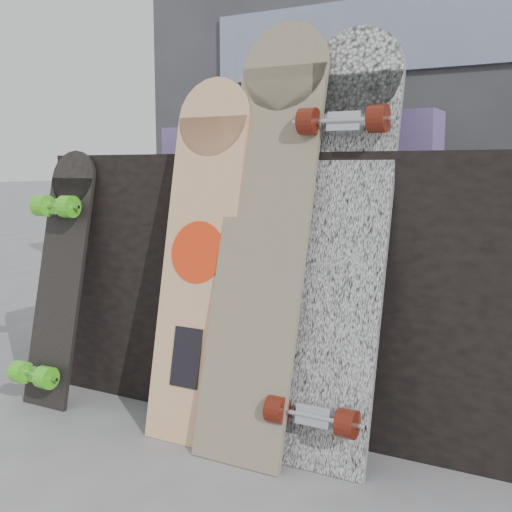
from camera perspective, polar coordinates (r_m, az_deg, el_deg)
The scene contains 10 objects.
ground at distance 1.79m, azimuth -2.33°, elevation -17.24°, with size 60.00×60.00×0.00m, color slate.
vendor_table at distance 2.09m, azimuth 4.79°, elevation -2.05°, with size 1.60×0.60×0.80m, color black.
booth at distance 2.88m, azimuth 12.19°, elevation 14.50°, with size 2.40×0.22×2.20m.
merch_box_purple at distance 2.34m, azimuth -5.69°, elevation 10.03°, with size 0.18×0.12×0.10m, color #493266.
merch_box_small at distance 1.92m, azimuth 13.90°, elevation 10.65°, with size 0.14×0.14×0.12m, color #493266.
merch_box_flat at distance 2.14m, azimuth 5.66°, elevation 9.72°, with size 0.22×0.10×0.06m, color #D1B78C.
longboard_geisha at distance 1.81m, azimuth -5.02°, elevation 0.78°, with size 0.23×0.23×1.02m.
longboard_celtic at distance 1.71m, azimuth 0.85°, elevation 3.08°, with size 0.26×0.33×1.16m.
longboard_cascadia at distance 1.66m, azimuth 7.33°, elevation 1.86°, with size 0.26×0.34×1.13m.
skateboard_dark at distance 2.16m, azimuth -17.31°, elevation -1.67°, with size 0.18×0.27×0.82m.
Camera 1 is at (0.85, -1.38, 0.76)m, focal length 45.00 mm.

